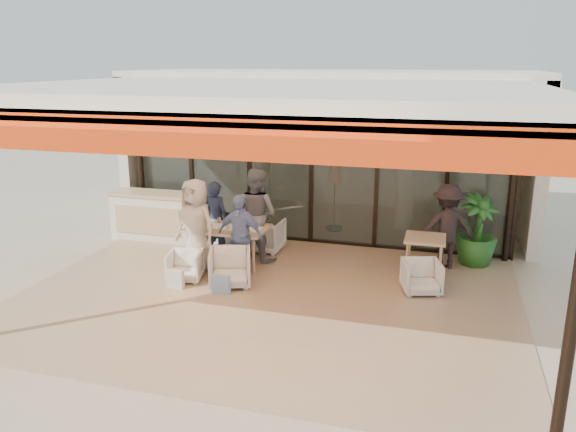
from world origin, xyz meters
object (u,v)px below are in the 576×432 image
object	(u,v)px
side_chair	(422,275)
standing_woman	(446,227)
side_table	(425,243)
diner_cream	(196,226)
diner_grey	(256,214)
dining_table	(227,230)
chair_far_left	(226,230)
chair_far_right	(265,234)
chair_near_left	(185,265)
chair_near_right	(230,266)
potted_palm	(477,230)
diner_periwinkle	(240,236)
host_counter	(154,215)
diner_navy	(216,219)

from	to	relation	value
side_chair	standing_woman	bearing A→B (deg)	58.62
side_table	side_chair	size ratio (longest dim) A/B	1.21
diner_cream	diner_grey	bearing A→B (deg)	63.45
dining_table	chair_far_left	size ratio (longest dim) A/B	2.06
chair_far_right	chair_near_left	world-z (taller)	chair_far_right
chair_far_right	side_chair	xyz separation A→B (m)	(3.17, -1.31, -0.05)
chair_near_right	standing_woman	distance (m)	4.01
chair_near_right	potted_palm	distance (m)	4.64
chair_far_left	standing_woman	xyz separation A→B (m)	(4.35, -0.01, 0.44)
diner_cream	potted_palm	world-z (taller)	diner_cream
chair_near_right	diner_periwinkle	bearing A→B (deg)	69.97
chair_far_left	diner_periwinkle	world-z (taller)	diner_periwinkle
host_counter	dining_table	world-z (taller)	host_counter
side_table	side_chair	distance (m)	0.82
chair_far_right	standing_woman	bearing A→B (deg)	-178.87
diner_periwinkle	side_chair	distance (m)	3.20
chair_near_left	chair_near_right	size ratio (longest dim) A/B	0.82
chair_far_left	potted_palm	world-z (taller)	potted_palm
chair_near_left	chair_far_left	bearing A→B (deg)	78.42
diner_periwinkle	potted_palm	distance (m)	4.41
chair_near_left	diner_navy	xyz separation A→B (m)	(0.00, 1.40, 0.46)
host_counter	chair_far_left	distance (m)	1.70
host_counter	side_table	world-z (taller)	host_counter
chair_near_left	potted_palm	world-z (taller)	potted_palm
chair_near_left	side_chair	xyz separation A→B (m)	(4.01, 0.59, 0.01)
diner_navy	diner_cream	size ratio (longest dim) A/B	0.87
side_chair	standing_woman	size ratio (longest dim) A/B	0.38
diner_cream	side_table	world-z (taller)	diner_cream
chair_far_right	potted_palm	xyz separation A→B (m)	(4.06, 0.32, 0.32)
chair_near_right	side_chair	distance (m)	3.22
chair_near_left	diner_grey	xyz separation A→B (m)	(0.84, 1.40, 0.61)
host_counter	chair_far_right	distance (m)	2.53
diner_periwinkle	side_table	distance (m)	3.28
diner_grey	side_chair	bearing A→B (deg)	-175.17
dining_table	chair_near_left	size ratio (longest dim) A/B	2.56
chair_far_right	diner_grey	xyz separation A→B (m)	(0.00, -0.50, 0.54)
diner_navy	host_counter	bearing A→B (deg)	-8.89
chair_far_right	diner_grey	size ratio (longest dim) A/B	0.40
dining_table	diner_periwinkle	xyz separation A→B (m)	(0.43, -0.46, 0.06)
dining_table	chair_near_left	distance (m)	1.11
diner_navy	diner_cream	distance (m)	0.91
diner_grey	diner_periwinkle	bearing A→B (deg)	109.25
diner_navy	side_table	xyz separation A→B (m)	(4.01, -0.06, -0.11)
chair_far_right	diner_cream	xyz separation A→B (m)	(-0.84, -1.40, 0.50)
host_counter	side_table	xyz separation A→B (m)	(5.69, -0.66, 0.11)
chair_near_left	diner_navy	distance (m)	1.47
dining_table	host_counter	bearing A→B (deg)	153.66
chair_far_left	chair_far_right	distance (m)	0.84
side_table	standing_woman	world-z (taller)	standing_woman
dining_table	potted_palm	xyz separation A→B (m)	(4.49, 1.27, -0.00)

